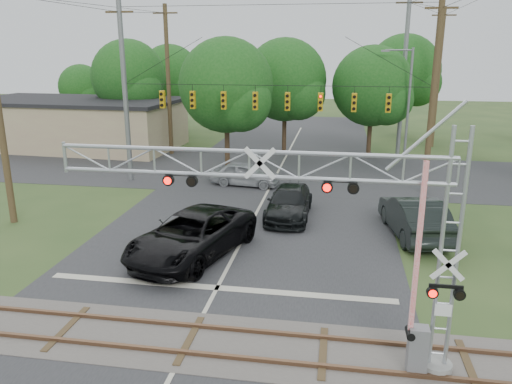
% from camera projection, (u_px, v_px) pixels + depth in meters
% --- Properties ---
extents(ground, '(160.00, 160.00, 0.00)m').
position_uv_depth(ground, '(168.00, 383.00, 13.15)').
color(ground, '#2F4620').
rests_on(ground, ground).
extents(road_main, '(14.00, 90.00, 0.02)m').
position_uv_depth(road_main, '(241.00, 243.00, 22.63)').
color(road_main, '#2A2A2C').
rests_on(road_main, ground).
extents(road_cross, '(90.00, 12.00, 0.02)m').
position_uv_depth(road_cross, '(278.00, 171.00, 35.91)').
color(road_cross, '#2A2A2C').
rests_on(road_cross, ground).
extents(railroad_track, '(90.00, 3.20, 0.17)m').
position_uv_depth(railroad_track, '(190.00, 340.00, 15.04)').
color(railroad_track, '#4E4A44').
rests_on(railroad_track, ground).
extents(crossing_gantry, '(10.82, 0.86, 6.75)m').
position_uv_depth(crossing_gantry, '(325.00, 220.00, 12.93)').
color(crossing_gantry, gray).
rests_on(crossing_gantry, ground).
extents(traffic_signal_span, '(19.34, 0.36, 11.50)m').
position_uv_depth(traffic_signal_span, '(285.00, 97.00, 30.42)').
color(traffic_signal_span, slate).
rests_on(traffic_signal_span, ground).
extents(pickup_black, '(4.97, 7.41, 1.89)m').
position_uv_depth(pickup_black, '(192.00, 235.00, 21.02)').
color(pickup_black, black).
rests_on(pickup_black, ground).
extents(car_dark, '(2.25, 5.38, 1.55)m').
position_uv_depth(car_dark, '(289.00, 203.00, 26.04)').
color(car_dark, black).
rests_on(car_dark, ground).
extents(sedan_silver, '(4.65, 2.34, 1.52)m').
position_uv_depth(sedan_silver, '(246.00, 174.00, 32.11)').
color(sedan_silver, '#9A9EA1').
rests_on(sedan_silver, ground).
extents(suv_dark, '(2.94, 6.04, 1.91)m').
position_uv_depth(suv_dark, '(414.00, 216.00, 23.34)').
color(suv_dark, black).
rests_on(suv_dark, ground).
extents(commercial_building, '(18.78, 10.32, 4.28)m').
position_uv_depth(commercial_building, '(76.00, 123.00, 44.43)').
color(commercial_building, tan).
rests_on(commercial_building, ground).
extents(streetlight, '(2.30, 0.24, 8.62)m').
position_uv_depth(streetlight, '(406.00, 101.00, 36.43)').
color(streetlight, slate).
rests_on(streetlight, ground).
extents(utility_poles, '(26.52, 27.25, 12.59)m').
position_uv_depth(utility_poles, '(318.00, 85.00, 32.93)').
color(utility_poles, '#453320').
rests_on(utility_poles, ground).
extents(treeline, '(53.37, 24.72, 10.00)m').
position_uv_depth(treeline, '(284.00, 81.00, 43.31)').
color(treeline, '#39291A').
rests_on(treeline, ground).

